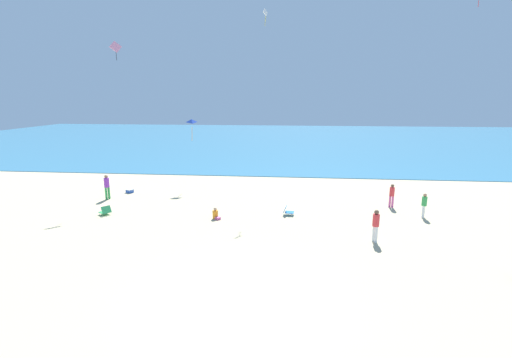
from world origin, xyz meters
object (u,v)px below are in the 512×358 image
Objects in this scene: beach_chair_mid_beach at (288,211)px; beach_chair_far_left at (105,211)px; cooler_box at (130,191)px; person_3 at (424,204)px; person_0 at (107,185)px; kite_pink at (116,47)px; person_5 at (216,215)px; kite_white at (265,13)px; person_2 at (376,224)px; kite_blue at (192,121)px; person_1 at (392,194)px.

beach_chair_far_left is (-10.88, -1.08, 0.00)m from beach_chair_mid_beach.
person_3 reaches higher than cooler_box.
kite_pink reaches higher than person_0.
beach_chair_far_left is at bearing -137.92° from person_5.
kite_pink is (-20.08, 4.24, 9.45)m from person_3.
kite_white is (9.02, 7.15, 12.34)m from beach_chair_far_left.
person_0 is 2.56× the size of person_5.
person_5 is (-8.45, 2.64, -0.69)m from person_2.
kite_white reaches higher than kite_blue.
kite_pink is at bearing -171.65° from kite_white.
person_5 is 14.03m from kite_pink.
person_2 is 1.11× the size of person_3.
person_0 is at bearing -97.98° from kite_pink.
person_0 is 1.12× the size of person_1.
person_1 is (17.46, 3.28, 0.63)m from beach_chair_far_left.
person_2 is at bearing -25.92° from cooler_box.
kite_white reaches higher than person_0.
kite_blue reaches higher than person_5.
person_2 is 16.37m from kite_blue.
kite_white is (-1.87, 6.07, 12.34)m from beach_chair_mid_beach.
beach_chair_mid_beach is at bearing -41.69° from kite_blue.
kite_pink is (-8.00, 5.64, 10.05)m from person_5.
person_2 is 0.93× the size of kite_blue.
person_5 is (-10.73, -3.29, -0.64)m from person_1.
kite_blue is at bearing 173.22° from kite_white.
kite_white is (10.61, 3.81, 11.60)m from person_0.
beach_chair_far_left is at bearing 34.65° from person_3.
person_0 is (-0.75, -1.80, 0.86)m from cooler_box.
beach_chair_far_left is 18.86m from person_3.
person_2 is (-2.29, -5.93, 0.06)m from person_1.
person_1 is 1.05× the size of person_3.
person_0 is 17.80m from person_2.
kite_white reaches higher than beach_chair_mid_beach.
person_1 is 14.94m from kite_white.
kite_pink is (-0.43, 0.49, 10.17)m from cooler_box.
cooler_box is 10.19m from kite_pink.
person_2 is 16.41m from kite_white.
kite_white reaches higher than cooler_box.
person_5 is (-4.16, -1.08, -0.00)m from beach_chair_mid_beach.
beach_chair_far_left is at bearing -24.55° from person_0.
person_2 is (16.77, -5.98, -0.05)m from person_0.
person_0 is 1.51× the size of kite_white.
beach_chair_mid_beach is 10.94m from beach_chair_far_left.
person_2 reaches higher than person_5.
person_3 is at bearing 34.52° from person_0.
kite_white is at bearing -6.78° from kite_blue.
kite_pink is (-12.16, 4.56, 10.05)m from beach_chair_mid_beach.
person_2 is at bearing 78.46° from person_3.
person_5 is (8.32, -3.35, -0.74)m from person_0.
beach_chair_mid_beach is 7.95m from person_3.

